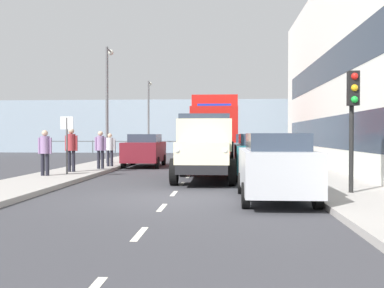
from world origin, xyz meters
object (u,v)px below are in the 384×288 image
(truck_vintage_cream, at_px, (205,149))
(lamp_post_promenade, at_px, (108,94))
(car_silver_kerbside_near, at_px, (275,166))
(pedestrian_by_lamp, at_px, (71,146))
(pedestrian_near_railing, at_px, (100,147))
(car_teal_kerbside_1, at_px, (258,155))
(pedestrian_in_dark_coat, at_px, (110,147))
(traffic_light_near, at_px, (353,105))
(lamp_post_far, at_px, (149,110))
(street_sign, at_px, (67,135))
(car_grey_kerbside_2, at_px, (249,150))
(car_maroon_oppositeside_0, at_px, (145,150))
(lorry_cargo_red, at_px, (215,128))
(pedestrian_with_bag, at_px, (45,149))

(truck_vintage_cream, height_order, lamp_post_promenade, lamp_post_promenade)
(car_silver_kerbside_near, bearing_deg, pedestrian_by_lamp, -41.44)
(pedestrian_near_railing, bearing_deg, car_teal_kerbside_1, 159.72)
(pedestrian_in_dark_coat, xyz_separation_m, traffic_light_near, (-8.92, 9.57, 1.38))
(car_silver_kerbside_near, distance_m, lamp_post_promenade, 15.28)
(pedestrian_by_lamp, xyz_separation_m, traffic_light_near, (-9.69, 6.21, 1.25))
(car_teal_kerbside_1, xyz_separation_m, lamp_post_far, (7.49, -19.61, 2.86))
(car_silver_kerbside_near, bearing_deg, street_sign, -37.02)
(car_grey_kerbside_2, bearing_deg, car_maroon_oppositeside_0, -2.91)
(car_silver_kerbside_near, distance_m, pedestrian_by_lamp, 10.17)
(lamp_post_promenade, bearing_deg, pedestrian_by_lamp, 90.46)
(lorry_cargo_red, height_order, street_sign, lorry_cargo_red)
(traffic_light_near, bearing_deg, pedestrian_in_dark_coat, -47.01)
(car_maroon_oppositeside_0, bearing_deg, car_grey_kerbside_2, 177.09)
(car_grey_kerbside_2, distance_m, pedestrian_in_dark_coat, 7.04)
(truck_vintage_cream, xyz_separation_m, street_sign, (5.41, -0.95, 0.50))
(pedestrian_in_dark_coat, distance_m, lamp_post_promenade, 4.06)
(car_silver_kerbside_near, distance_m, traffic_light_near, 2.65)
(pedestrian_in_dark_coat, bearing_deg, pedestrian_near_railing, 89.57)
(car_maroon_oppositeside_0, bearing_deg, car_silver_kerbside_near, 114.57)
(lamp_post_promenade, bearing_deg, pedestrian_with_bag, 87.55)
(pedestrian_with_bag, height_order, lamp_post_promenade, lamp_post_promenade)
(car_maroon_oppositeside_0, xyz_separation_m, traffic_light_near, (-7.53, 11.44, 1.58))
(car_silver_kerbside_near, height_order, pedestrian_in_dark_coat, pedestrian_in_dark_coat)
(car_silver_kerbside_near, bearing_deg, car_grey_kerbside_2, -90.00)
(lamp_post_far, bearing_deg, pedestrian_near_railing, 92.12)
(pedestrian_near_railing, xyz_separation_m, street_sign, (0.54, 2.87, 0.53))
(pedestrian_with_bag, distance_m, pedestrian_by_lamp, 1.86)
(lamp_post_far, relative_size, street_sign, 2.67)
(car_teal_kerbside_1, bearing_deg, lorry_cargo_red, -78.52)
(pedestrian_near_railing, relative_size, lamp_post_promenade, 0.27)
(pedestrian_with_bag, bearing_deg, pedestrian_in_dark_coat, -102.62)
(traffic_light_near, bearing_deg, street_sign, -28.13)
(traffic_light_near, distance_m, street_sign, 10.77)
(pedestrian_in_dark_coat, bearing_deg, pedestrian_by_lamp, 77.10)
(car_teal_kerbside_1, distance_m, car_maroon_oppositeside_0, 8.15)
(lorry_cargo_red, height_order, lamp_post_promenade, lamp_post_promenade)
(truck_vintage_cream, distance_m, car_maroon_oppositeside_0, 8.11)
(lorry_cargo_red, xyz_separation_m, pedestrian_with_bag, (6.21, 9.86, -0.92))
(car_maroon_oppositeside_0, height_order, street_sign, street_sign)
(car_silver_kerbside_near, distance_m, car_grey_kerbside_2, 11.67)
(pedestrian_with_bag, bearing_deg, car_maroon_oppositeside_0, -109.87)
(car_silver_kerbside_near, relative_size, car_grey_kerbside_2, 1.08)
(lorry_cargo_red, height_order, car_maroon_oppositeside_0, lorry_cargo_red)
(pedestrian_with_bag, distance_m, pedestrian_near_railing, 3.72)
(truck_vintage_cream, bearing_deg, lorry_cargo_red, -91.10)
(car_grey_kerbside_2, xyz_separation_m, street_sign, (7.40, 6.09, 0.79))
(car_teal_kerbside_1, height_order, street_sign, street_sign)
(traffic_light_near, bearing_deg, car_silver_kerbside_near, 14.03)
(pedestrian_near_railing, relative_size, lamp_post_far, 0.29)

